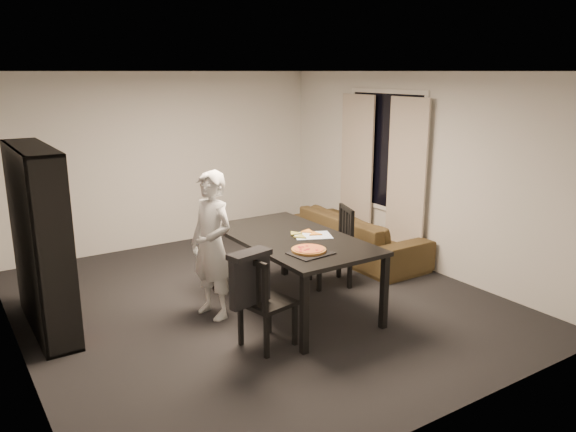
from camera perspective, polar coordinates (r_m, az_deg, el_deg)
room at (r=6.23m, az=-3.36°, el=2.44°), size 5.01×5.51×2.61m
window_pane at (r=8.14m, az=9.88°, el=6.53°), size 0.02×1.40×1.60m
window_frame at (r=8.14m, az=9.85°, el=6.53°), size 0.03×1.52×1.72m
curtain_left at (r=7.77m, az=11.91°, el=3.44°), size 0.03×0.70×2.25m
curtain_right at (r=8.52m, az=6.97°, el=4.60°), size 0.03×0.70×2.25m
bookshelf at (r=6.18m, az=-23.85°, el=-2.25°), size 0.35×1.50×1.90m
dining_table at (r=6.19m, az=0.51°, el=-2.80°), size 1.11×2.00×0.83m
chair_left at (r=5.37m, az=-2.82°, el=-8.16°), size 0.51×0.51×0.93m
chair_right at (r=6.98m, az=5.02°, el=-2.50°), size 0.58×0.58×0.99m
draped_jacket at (r=5.20m, az=-3.90°, el=-6.11°), size 0.44×0.26×0.52m
person at (r=6.04m, az=-7.74°, el=-2.97°), size 0.52×0.66×1.60m
baking_tray at (r=5.60m, az=2.32°, el=-3.81°), size 0.43×0.36×0.01m
pepperoni_pizza at (r=5.65m, az=2.12°, el=-3.44°), size 0.35×0.35×0.03m
kitchen_towel at (r=6.21m, az=2.52°, el=-2.00°), size 0.49×0.44×0.01m
pizza_slices at (r=6.23m, az=1.65°, el=-1.82°), size 0.41×0.36×0.01m
sofa at (r=8.10m, az=7.04°, el=-1.95°), size 0.86×2.20×0.64m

